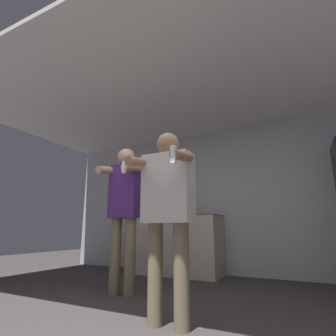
{
  "coord_description": "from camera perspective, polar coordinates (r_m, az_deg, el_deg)",
  "views": [
    {
      "loc": [
        1.04,
        -1.44,
        0.74
      ],
      "look_at": [
        0.03,
        0.56,
        1.27
      ],
      "focal_mm": 28.0,
      "sensor_mm": 36.0,
      "label": 1
    }
  ],
  "objects": [
    {
      "name": "wall_back",
      "position": [
        4.76,
        14.29,
        -6.45
      ],
      "size": [
        7.0,
        0.06,
        2.55
      ],
      "color": "#B2B7BC",
      "rests_on": "ground_plane"
    },
    {
      "name": "ceiling_slab",
      "position": [
        3.68,
        7.16,
        16.73
      ],
      "size": [
        7.0,
        3.66,
        0.05
      ],
      "color": "silver",
      "rests_on": "wall_back"
    },
    {
      "name": "counter",
      "position": [
        4.74,
        1.42,
        -16.3
      ],
      "size": [
        1.65,
        0.67,
        0.98
      ],
      "color": "#BCB29E",
      "rests_on": "ground_plane"
    },
    {
      "name": "bottle_clear_vodka",
      "position": [
        5.07,
        -4.24,
        -9.01
      ],
      "size": [
        0.09,
        0.09,
        0.35
      ],
      "color": "black",
      "rests_on": "counter"
    },
    {
      "name": "bottle_dark_rum",
      "position": [
        4.87,
        -0.26,
        -9.11
      ],
      "size": [
        0.07,
        0.07,
        0.29
      ],
      "color": "silver",
      "rests_on": "counter"
    },
    {
      "name": "bottle_tall_gin",
      "position": [
        4.77,
        2.22,
        -9.1
      ],
      "size": [
        0.09,
        0.09,
        0.29
      ],
      "color": "#563314",
      "rests_on": "counter"
    },
    {
      "name": "bottle_amber_bourbon",
      "position": [
        4.73,
        3.36,
        -8.83
      ],
      "size": [
        0.08,
        0.08,
        0.32
      ],
      "color": "#563314",
      "rests_on": "counter"
    },
    {
      "name": "bottle_green_wine",
      "position": [
        4.97,
        -2.29,
        -8.93
      ],
      "size": [
        0.07,
        0.07,
        0.34
      ],
      "color": "maroon",
      "rests_on": "counter"
    },
    {
      "name": "person_woman_foreground",
      "position": [
        2.24,
        -0.08,
        -8.0
      ],
      "size": [
        0.49,
        0.43,
        1.59
      ],
      "color": "#75664C",
      "rests_on": "ground_plane"
    },
    {
      "name": "person_man_side",
      "position": [
        3.33,
        -9.55,
        -7.9
      ],
      "size": [
        0.47,
        0.48,
        1.77
      ],
      "color": "#75664C",
      "rests_on": "ground_plane"
    }
  ]
}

